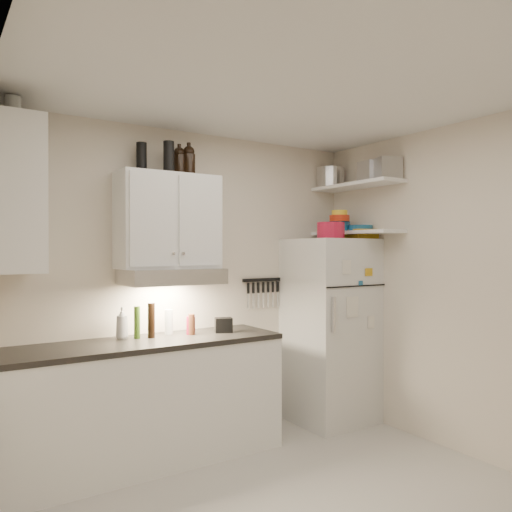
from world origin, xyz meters
TOP-DOWN VIEW (x-y plane):
  - ceiling at (0.00, 0.00)m, footprint 3.20×3.00m
  - back_wall at (0.00, 1.51)m, footprint 3.20×0.02m
  - left_wall at (-1.61, 0.00)m, footprint 0.02×3.00m
  - right_wall at (1.61, 0.00)m, footprint 0.02×3.00m
  - base_cabinet at (-0.55, 1.20)m, footprint 2.10×0.60m
  - countertop at (-0.55, 1.20)m, footprint 2.10×0.62m
  - upper_cabinet at (-0.30, 1.33)m, footprint 0.80×0.33m
  - side_cabinet at (-1.44, 1.20)m, footprint 0.33×0.55m
  - range_hood at (-0.30, 1.27)m, footprint 0.76×0.46m
  - fridge at (1.25, 1.16)m, footprint 0.70×0.68m
  - shelf_hi at (1.45, 1.02)m, footprint 0.30×0.95m
  - shelf_lo at (1.45, 1.02)m, footprint 0.30×0.95m
  - knife_strip at (0.70, 1.49)m, footprint 0.42×0.02m
  - dutch_oven at (1.10, 0.98)m, footprint 0.31×0.31m
  - book_stack at (1.53, 1.04)m, footprint 0.28×0.32m
  - spice_jar at (1.30, 1.06)m, footprint 0.06×0.06m
  - stock_pot at (1.46, 1.40)m, footprint 0.28×0.28m
  - tin_a at (1.51, 0.90)m, footprint 0.21×0.19m
  - tin_b at (1.52, 0.71)m, footprint 0.26×0.26m
  - bowl_teal at (1.41, 1.23)m, footprint 0.24×0.24m
  - bowl_orange at (1.37, 1.16)m, footprint 0.19×0.19m
  - bowl_yellow at (1.37, 1.16)m, footprint 0.15×0.15m
  - plates at (1.52, 1.04)m, footprint 0.23×0.23m
  - growler_a at (-0.20, 1.35)m, footprint 0.12×0.12m
  - growler_b at (-0.12, 1.33)m, footprint 0.11×0.11m
  - thermos_a at (-0.33, 1.26)m, footprint 0.09×0.09m
  - thermos_b at (-0.50, 1.39)m, footprint 0.10×0.10m
  - side_jar at (-1.43, 1.19)m, footprint 0.13×0.13m
  - soap_bottle at (-0.67, 1.36)m, footprint 0.12×0.12m
  - pepper_mill at (-0.14, 1.24)m, footprint 0.06×0.06m
  - oil_bottle at (-0.56, 1.32)m, footprint 0.05×0.05m
  - vinegar_bottle at (-0.46, 1.28)m, footprint 0.06×0.06m
  - clear_bottle at (-0.29, 1.36)m, footprint 0.07×0.07m
  - red_jar at (-0.14, 1.26)m, footprint 0.08×0.08m
  - caddy at (0.13, 1.21)m, footprint 0.17×0.14m

SIDE VIEW (x-z plane):
  - base_cabinet at x=-0.55m, z-range 0.00..0.88m
  - fridge at x=1.25m, z-range 0.00..1.70m
  - countertop at x=-0.55m, z-range 0.88..0.92m
  - caddy at x=0.13m, z-range 0.92..1.04m
  - red_jar at x=-0.14m, z-range 0.92..1.06m
  - pepper_mill at x=-0.14m, z-range 0.92..1.09m
  - clear_bottle at x=-0.29m, z-range 0.92..1.12m
  - oil_bottle at x=-0.56m, z-range 0.92..1.17m
  - vinegar_bottle at x=-0.46m, z-range 0.92..1.19m
  - soap_bottle at x=-0.67m, z-range 0.92..1.19m
  - back_wall at x=0.00m, z-range 0.00..2.60m
  - left_wall at x=-1.61m, z-range 0.00..2.60m
  - right_wall at x=1.61m, z-range 0.00..2.60m
  - knife_strip at x=0.70m, z-range 1.31..1.33m
  - range_hood at x=-0.30m, z-range 1.33..1.45m
  - spice_jar at x=1.30m, z-range 1.70..1.79m
  - book_stack at x=1.53m, z-range 1.70..1.79m
  - shelf_lo at x=1.45m, z-range 1.75..1.77m
  - dutch_oven at x=1.10m, z-range 1.70..1.84m
  - plates at x=1.52m, z-range 1.77..1.83m
  - bowl_teal at x=1.41m, z-range 1.77..1.87m
  - upper_cabinet at x=-0.30m, z-range 1.45..2.20m
  - bowl_orange at x=1.37m, z-range 1.87..1.93m
  - side_cabinet at x=-1.44m, z-range 1.45..2.45m
  - bowl_yellow at x=1.37m, z-range 1.93..1.97m
  - shelf_hi at x=1.45m, z-range 2.19..2.22m
  - tin_a at x=1.51m, z-range 2.21..2.41m
  - tin_b at x=1.52m, z-range 2.21..2.41m
  - stock_pot at x=1.46m, z-range 2.21..2.42m
  - growler_a at x=-0.20m, z-range 2.20..2.43m
  - thermos_b at x=-0.50m, z-range 2.20..2.44m
  - thermos_a at x=-0.33m, z-range 2.20..2.44m
  - growler_b at x=-0.12m, z-range 2.20..2.45m
  - side_jar at x=-1.43m, z-range 2.45..2.59m
  - ceiling at x=0.00m, z-range 2.60..2.62m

